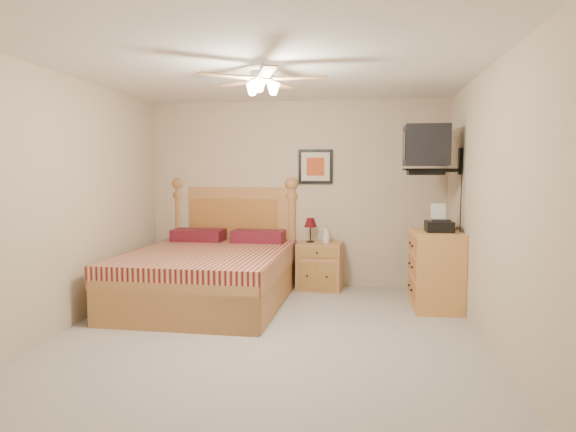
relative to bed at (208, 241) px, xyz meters
name	(u,v)px	position (x,y,z in m)	size (l,w,h in m)	color
floor	(267,336)	(0.90, -1.12, -0.74)	(4.50, 4.50, 0.00)	gray
ceiling	(266,67)	(0.90, -1.12, 1.76)	(4.00, 4.50, 0.04)	white
wall_back	(296,194)	(0.90, 1.13, 0.51)	(4.00, 0.04, 2.50)	tan
wall_front	(185,234)	(0.90, -3.37, 0.51)	(4.00, 0.04, 2.50)	tan
wall_left	(66,203)	(-1.10, -1.12, 0.51)	(0.04, 4.50, 2.50)	tan
wall_right	(491,207)	(2.90, -1.12, 0.51)	(0.04, 4.50, 2.50)	tan
bed	(208,241)	(0.00, 0.00, 0.00)	(1.75, 2.30, 1.49)	#B77440
nightstand	(320,266)	(1.25, 0.88, -0.43)	(0.57, 0.43, 0.62)	#A0643A
table_lamp	(310,230)	(1.12, 0.93, 0.04)	(0.18, 0.18, 0.32)	#56070D
lotion_bottle	(326,234)	(1.34, 0.85, 0.00)	(0.09, 0.10, 0.25)	silver
framed_picture	(316,167)	(1.17, 1.11, 0.88)	(0.46, 0.04, 0.46)	black
dresser	(436,270)	(2.63, 0.12, -0.30)	(0.52, 0.75, 0.89)	#BF7F3A
fax_machine	(439,218)	(2.64, 0.05, 0.30)	(0.29, 0.31, 0.31)	black
magazine_lower	(436,228)	(2.65, 0.35, 0.15)	(0.22, 0.29, 0.03)	#BEAC96
magazine_upper	(437,226)	(2.67, 0.38, 0.18)	(0.18, 0.24, 0.02)	gray
wall_tv	(440,149)	(2.65, 0.22, 1.07)	(0.56, 0.46, 0.58)	black
ceiling_fan	(262,79)	(0.90, -1.32, 1.62)	(1.14, 1.14, 0.28)	silver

